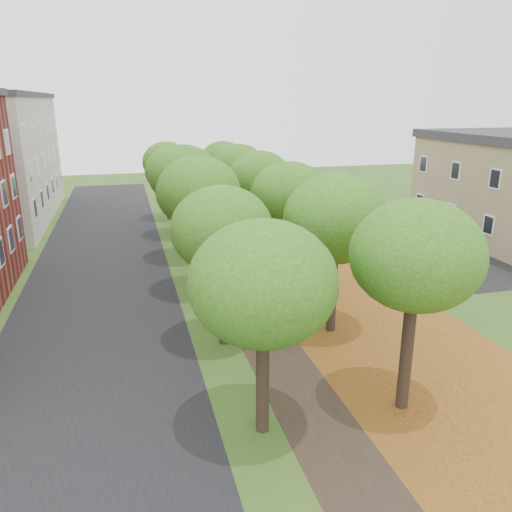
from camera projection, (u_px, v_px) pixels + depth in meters
ground at (328, 418)px, 15.95m from camera, size 120.00×120.00×0.00m
street_asphalt at (100, 282)px, 27.96m from camera, size 8.00×70.00×0.01m
footpath at (231, 271)px, 29.79m from camera, size 3.20×70.00×0.01m
leaf_verge at (309, 264)px, 31.01m from camera, size 7.50×70.00×0.01m
parking_lot at (421, 250)px, 34.01m from camera, size 9.00×16.00×0.01m
tree_row_west at (191, 190)px, 27.79m from camera, size 4.10×34.10×6.72m
tree_row_east at (273, 187)px, 28.96m from camera, size 4.10×34.10×6.72m
bench at (271, 318)px, 22.20m from camera, size 1.14×1.94×0.88m
car_silver at (433, 266)px, 28.59m from camera, size 4.31×3.06×1.36m
car_red at (441, 263)px, 29.16m from camera, size 3.89×1.70×1.24m
car_grey at (387, 236)px, 35.15m from camera, size 4.39×1.91×1.26m
car_white at (361, 228)px, 37.45m from camera, size 4.89×3.73×1.23m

